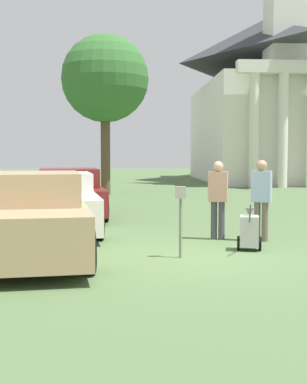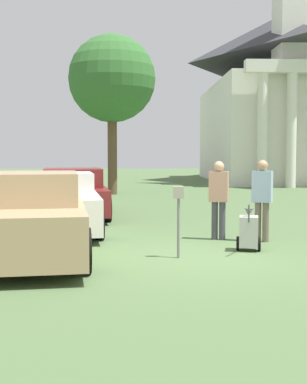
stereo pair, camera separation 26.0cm
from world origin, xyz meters
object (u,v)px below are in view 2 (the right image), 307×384
(parked_car_white, at_px, (57,204))
(person_supervisor, at_px, (262,195))
(parked_car_tan, at_px, (31,218))
(person_worker, at_px, (219,195))
(parked_car_maroon, at_px, (73,194))
(church, at_px, (272,91))
(equipment_cart, at_px, (249,231))
(parking_meter, at_px, (179,208))

(parked_car_white, xyz_separation_m, person_supervisor, (4.68, -1.69, 0.34))
(parked_car_tan, xyz_separation_m, person_worker, (3.77, 1.91, 0.26))
(parked_car_maroon, distance_m, church, 24.52)
(equipment_cart, bearing_deg, parked_car_white, 158.53)
(parked_car_white, distance_m, person_supervisor, 4.98)
(parking_meter, bearing_deg, parked_car_white, 128.16)
(parked_car_tan, distance_m, church, 30.30)
(parking_meter, bearing_deg, parked_car_tan, 176.76)
(parked_car_maroon, xyz_separation_m, person_supervisor, (4.67, -4.94, 0.33))
(person_worker, bearing_deg, parked_car_white, -2.63)
(person_worker, bearing_deg, parked_car_tan, 44.50)
(parking_meter, relative_size, church, 0.05)
(parking_meter, relative_size, person_worker, 0.75)
(parked_car_white, height_order, person_supervisor, person_supervisor)
(parked_car_white, bearing_deg, person_supervisor, -27.63)
(person_supervisor, bearing_deg, church, -78.91)
(parked_car_white, relative_size, parking_meter, 3.86)
(parked_car_white, height_order, equipment_cart, parked_car_white)
(parked_car_white, bearing_deg, church, 56.92)
(person_worker, distance_m, person_supervisor, 0.95)
(parked_car_maroon, bearing_deg, parked_car_tan, -97.73)
(parked_car_white, distance_m, church, 27.34)
(church, bearing_deg, parked_car_maroon, -118.68)
(parked_car_maroon, distance_m, parking_meter, 7.24)
(parked_car_tan, height_order, parked_car_maroon, parked_car_tan)
(parked_car_white, relative_size, person_supervisor, 2.86)
(person_supervisor, bearing_deg, parking_meter, 67.86)
(parked_car_white, height_order, person_worker, person_worker)
(person_worker, height_order, person_supervisor, person_supervisor)
(parked_car_tan, distance_m, parking_meter, 2.73)
(parked_car_white, height_order, parking_meter, parked_car_white)
(person_supervisor, distance_m, equipment_cart, 1.36)
(equipment_cart, bearing_deg, person_supervisor, 76.85)
(parked_car_tan, relative_size, church, 0.21)
(parked_car_tan, xyz_separation_m, church, (11.46, 27.49, 5.53))
(person_supervisor, bearing_deg, equipment_cart, 90.37)
(parked_car_tan, xyz_separation_m, parking_meter, (2.72, -0.15, 0.19))
(person_worker, distance_m, equipment_cart, 1.56)
(parked_car_maroon, distance_m, equipment_cart, 7.32)
(parked_car_tan, relative_size, person_worker, 2.98)
(parking_meter, xyz_separation_m, equipment_cart, (1.44, 0.68, -0.53))
(person_worker, relative_size, equipment_cart, 1.74)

